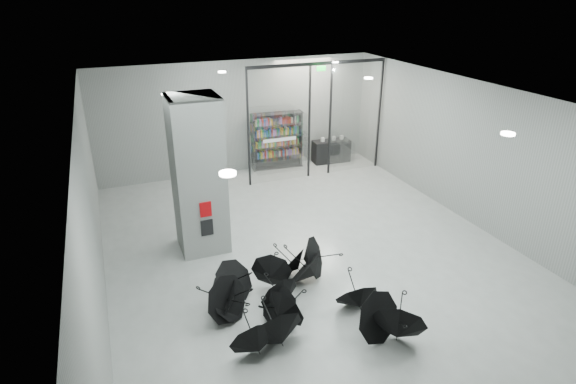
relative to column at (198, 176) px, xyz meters
name	(u,v)px	position (x,y,z in m)	size (l,w,h in m)	color
room	(326,156)	(2.50, -2.00, 0.84)	(14.00, 14.02, 4.01)	gray
column	(198,176)	(0.00, 0.00, 0.00)	(1.20, 1.20, 4.00)	slate
fire_cabinet	(206,209)	(0.00, -0.62, -0.65)	(0.28, 0.04, 0.38)	#A50A07
info_panel	(207,228)	(0.00, -0.62, -1.15)	(0.30, 0.03, 0.42)	black
exit_sign	(321,69)	(4.90, 3.30, 1.82)	(0.30, 0.06, 0.15)	#0CE533
glass_partition	(317,116)	(4.89, 3.50, 0.18)	(5.06, 0.08, 4.00)	silver
bookshelf	(277,141)	(3.88, 4.75, -0.95)	(1.91, 0.38, 2.10)	black
shop_counter	(331,151)	(6.04, 4.56, -1.57)	(1.43, 0.57, 0.86)	black
umbrella_cluster	(289,302)	(1.02, -3.46, -1.69)	(4.25, 4.34, 1.30)	black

